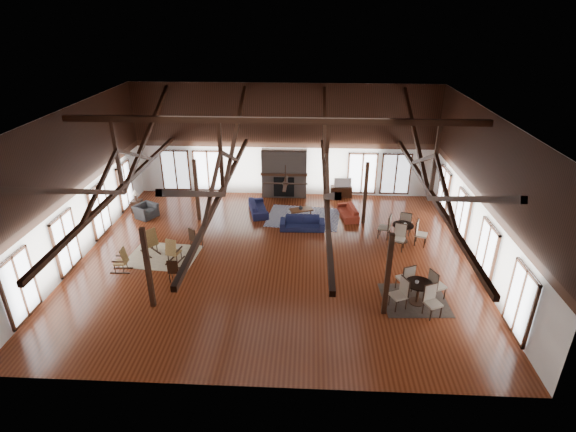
{
  "coord_description": "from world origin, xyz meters",
  "views": [
    {
      "loc": [
        1.36,
        -16.12,
        9.57
      ],
      "look_at": [
        0.49,
        1.0,
        1.46
      ],
      "focal_mm": 28.0,
      "sensor_mm": 36.0,
      "label": 1
    }
  ],
  "objects_px": {
    "coffee_table": "(301,210)",
    "tv_console": "(341,192)",
    "sofa_navy_front": "(302,223)",
    "sofa_navy_left": "(258,208)",
    "armchair": "(146,211)",
    "cafe_table_near": "(418,289)",
    "cafe_table_far": "(403,230)",
    "sofa_orange": "(348,212)"
  },
  "relations": [
    {
      "from": "sofa_navy_front",
      "to": "cafe_table_near",
      "type": "bearing_deg",
      "value": -53.63
    },
    {
      "from": "coffee_table",
      "to": "sofa_navy_left",
      "type": "bearing_deg",
      "value": 148.89
    },
    {
      "from": "coffee_table",
      "to": "tv_console",
      "type": "bearing_deg",
      "value": 30.32
    },
    {
      "from": "sofa_orange",
      "to": "cafe_table_near",
      "type": "xyz_separation_m",
      "value": [
        1.93,
        -7.02,
        0.3
      ]
    },
    {
      "from": "sofa_orange",
      "to": "armchair",
      "type": "distance_m",
      "value": 10.01
    },
    {
      "from": "armchair",
      "to": "coffee_table",
      "type": "bearing_deg",
      "value": -58.86
    },
    {
      "from": "sofa_navy_front",
      "to": "cafe_table_far",
      "type": "height_order",
      "value": "cafe_table_far"
    },
    {
      "from": "sofa_orange",
      "to": "cafe_table_near",
      "type": "distance_m",
      "value": 7.28
    },
    {
      "from": "armchair",
      "to": "tv_console",
      "type": "distance_m",
      "value": 10.28
    },
    {
      "from": "armchair",
      "to": "sofa_navy_left",
      "type": "bearing_deg",
      "value": -53.95
    },
    {
      "from": "sofa_orange",
      "to": "armchair",
      "type": "height_order",
      "value": "armchair"
    },
    {
      "from": "sofa_orange",
      "to": "tv_console",
      "type": "relative_size",
      "value": 1.58
    },
    {
      "from": "sofa_navy_front",
      "to": "coffee_table",
      "type": "xyz_separation_m",
      "value": [
        -0.08,
        1.34,
        0.06
      ]
    },
    {
      "from": "coffee_table",
      "to": "cafe_table_far",
      "type": "distance_m",
      "value": 5.08
    },
    {
      "from": "sofa_navy_left",
      "to": "cafe_table_near",
      "type": "bearing_deg",
      "value": -152.76
    },
    {
      "from": "sofa_navy_left",
      "to": "sofa_orange",
      "type": "distance_m",
      "value": 4.5
    },
    {
      "from": "sofa_orange",
      "to": "coffee_table",
      "type": "distance_m",
      "value": 2.32
    },
    {
      "from": "coffee_table",
      "to": "cafe_table_far",
      "type": "relative_size",
      "value": 0.56
    },
    {
      "from": "sofa_navy_front",
      "to": "tv_console",
      "type": "bearing_deg",
      "value": 62.75
    },
    {
      "from": "sofa_navy_left",
      "to": "armchair",
      "type": "height_order",
      "value": "armchair"
    },
    {
      "from": "sofa_navy_left",
      "to": "armchair",
      "type": "distance_m",
      "value": 5.55
    },
    {
      "from": "sofa_navy_front",
      "to": "armchair",
      "type": "distance_m",
      "value": 7.81
    },
    {
      "from": "cafe_table_near",
      "to": "sofa_navy_left",
      "type": "bearing_deg",
      "value": 131.63
    },
    {
      "from": "armchair",
      "to": "cafe_table_far",
      "type": "relative_size",
      "value": 0.46
    },
    {
      "from": "sofa_navy_front",
      "to": "cafe_table_near",
      "type": "xyz_separation_m",
      "value": [
        4.17,
        -5.53,
        0.26
      ]
    },
    {
      "from": "cafe_table_far",
      "to": "tv_console",
      "type": "xyz_separation_m",
      "value": [
        -2.4,
        5.03,
        -0.27
      ]
    },
    {
      "from": "sofa_navy_left",
      "to": "tv_console",
      "type": "bearing_deg",
      "value": -75.62
    },
    {
      "from": "sofa_navy_front",
      "to": "sofa_navy_left",
      "type": "relative_size",
      "value": 1.05
    },
    {
      "from": "sofa_navy_left",
      "to": "cafe_table_far",
      "type": "relative_size",
      "value": 0.9
    },
    {
      "from": "coffee_table",
      "to": "cafe_table_far",
      "type": "bearing_deg",
      "value": -48.78
    },
    {
      "from": "sofa_navy_left",
      "to": "cafe_table_near",
      "type": "height_order",
      "value": "cafe_table_near"
    },
    {
      "from": "sofa_orange",
      "to": "armchair",
      "type": "bearing_deg",
      "value": -96.44
    },
    {
      "from": "sofa_navy_front",
      "to": "cafe_table_far",
      "type": "xyz_separation_m",
      "value": [
        4.44,
        -0.96,
        0.26
      ]
    },
    {
      "from": "sofa_navy_front",
      "to": "armchair",
      "type": "relative_size",
      "value": 2.06
    },
    {
      "from": "sofa_navy_left",
      "to": "sofa_orange",
      "type": "relative_size",
      "value": 1.08
    },
    {
      "from": "sofa_navy_front",
      "to": "tv_console",
      "type": "relative_size",
      "value": 1.8
    },
    {
      "from": "cafe_table_near",
      "to": "sofa_orange",
      "type": "bearing_deg",
      "value": 105.42
    },
    {
      "from": "sofa_navy_left",
      "to": "cafe_table_far",
      "type": "height_order",
      "value": "cafe_table_far"
    },
    {
      "from": "coffee_table",
      "to": "tv_console",
      "type": "height_order",
      "value": "tv_console"
    },
    {
      "from": "coffee_table",
      "to": "cafe_table_near",
      "type": "bearing_deg",
      "value": -80.02
    },
    {
      "from": "cafe_table_far",
      "to": "sofa_orange",
      "type": "bearing_deg",
      "value": 132.02
    },
    {
      "from": "sofa_navy_left",
      "to": "cafe_table_near",
      "type": "xyz_separation_m",
      "value": [
        6.43,
        -7.24,
        0.28
      ]
    }
  ]
}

